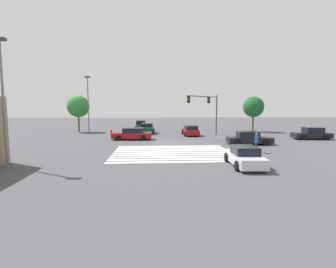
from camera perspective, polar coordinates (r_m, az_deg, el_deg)
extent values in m
plane|color=#47474C|center=(29.84, 0.00, -1.80)|extent=(130.44, 130.44, 0.00)
cube|color=silver|center=(19.41, 1.83, -6.08)|extent=(10.45, 0.60, 0.01)
cube|color=silver|center=(20.33, 1.59, -5.52)|extent=(10.45, 0.60, 0.01)
cube|color=silver|center=(21.26, 1.37, -5.01)|extent=(10.45, 0.60, 0.01)
cube|color=silver|center=(22.19, 1.17, -4.54)|extent=(10.45, 0.60, 0.01)
cube|color=silver|center=(23.12, 0.98, -4.11)|extent=(10.45, 0.60, 0.01)
cube|color=silver|center=(24.06, 0.81, -3.71)|extent=(10.45, 0.60, 0.01)
cube|color=silver|center=(24.99, 0.66, -3.34)|extent=(10.45, 0.60, 0.01)
cube|color=silver|center=(25.93, 0.51, -2.99)|extent=(10.45, 0.60, 0.01)
cube|color=silver|center=(26.86, 0.37, -2.68)|extent=(10.45, 0.60, 0.01)
cylinder|color=#47474C|center=(37.98, 10.51, 4.04)|extent=(0.18, 0.18, 5.61)
cylinder|color=#47474C|center=(35.06, 7.62, 8.10)|extent=(4.98, 4.98, 0.12)
cube|color=black|center=(36.20, 8.85, 7.27)|extent=(0.40, 0.40, 0.84)
sphere|color=red|center=(36.07, 8.71, 7.28)|extent=(0.16, 0.16, 0.16)
cube|color=black|center=(32.51, 4.50, 7.47)|extent=(0.40, 0.40, 0.84)
sphere|color=gold|center=(32.38, 4.33, 7.48)|extent=(0.16, 0.16, 0.16)
cube|color=#144728|center=(44.55, -5.97, 1.50)|extent=(1.96, 4.55, 0.75)
cube|color=black|center=(44.89, -5.99, 2.49)|extent=(1.65, 2.31, 0.74)
cylinder|color=black|center=(43.22, -4.79, 1.07)|extent=(0.26, 0.68, 0.67)
cylinder|color=black|center=(43.19, -7.07, 1.04)|extent=(0.26, 0.68, 0.67)
cylinder|color=black|center=(45.97, -4.92, 1.37)|extent=(0.26, 0.68, 0.67)
cylinder|color=black|center=(45.94, -7.07, 1.34)|extent=(0.26, 0.68, 0.67)
cube|color=black|center=(29.41, 17.31, -1.24)|extent=(4.79, 2.01, 0.60)
cube|color=black|center=(29.29, 16.99, -0.05)|extent=(2.23, 1.70, 0.62)
cylinder|color=black|center=(30.74, 19.39, -1.28)|extent=(0.69, 0.26, 0.68)
cylinder|color=black|center=(29.06, 20.57, -1.73)|extent=(0.69, 0.26, 0.68)
cylinder|color=black|center=(29.89, 14.12, -1.32)|extent=(0.69, 0.26, 0.68)
cylinder|color=black|center=(28.17, 15.02, -1.78)|extent=(0.69, 0.26, 0.68)
cube|color=maroon|center=(36.98, 4.90, 0.54)|extent=(1.88, 4.43, 0.69)
cube|color=black|center=(36.61, 4.98, 1.46)|extent=(1.67, 2.52, 0.55)
cylinder|color=black|center=(38.21, 3.19, 0.45)|extent=(0.23, 0.71, 0.70)
cylinder|color=black|center=(38.49, 5.95, 0.47)|extent=(0.23, 0.71, 0.70)
cylinder|color=black|center=(35.52, 3.74, 0.02)|extent=(0.23, 0.71, 0.70)
cylinder|color=black|center=(35.82, 6.71, 0.04)|extent=(0.23, 0.71, 0.70)
cube|color=black|center=(37.10, 28.74, -0.24)|extent=(4.62, 1.97, 0.61)
cube|color=black|center=(37.13, 29.02, 0.76)|extent=(2.21, 1.68, 0.69)
cylinder|color=black|center=(35.66, 27.46, -0.65)|extent=(0.69, 0.25, 0.68)
cylinder|color=black|center=(37.24, 26.16, -0.33)|extent=(0.69, 0.25, 0.68)
cylinder|color=black|center=(37.07, 31.30, -0.62)|extent=(0.69, 0.25, 0.68)
cylinder|color=black|center=(38.59, 29.90, -0.31)|extent=(0.69, 0.25, 0.68)
cube|color=#144728|center=(39.55, -4.60, 0.96)|extent=(2.08, 4.42, 0.80)
cube|color=black|center=(39.74, -4.58, 1.96)|extent=(1.78, 2.09, 0.55)
cylinder|color=black|center=(38.18, -3.32, 0.40)|extent=(0.25, 0.65, 0.64)
cylinder|color=black|center=(38.32, -6.17, 0.39)|extent=(0.25, 0.65, 0.64)
cylinder|color=black|center=(40.85, -3.13, 0.77)|extent=(0.25, 0.65, 0.64)
cylinder|color=black|center=(40.98, -5.79, 0.77)|extent=(0.25, 0.65, 0.64)
cube|color=silver|center=(18.77, 16.27, -5.17)|extent=(1.89, 4.53, 0.66)
cube|color=black|center=(18.61, 16.37, -3.40)|extent=(1.63, 2.03, 0.53)
cylinder|color=black|center=(19.88, 12.61, -4.99)|extent=(0.24, 0.66, 0.65)
cylinder|color=black|center=(20.37, 17.47, -4.86)|extent=(0.24, 0.66, 0.65)
cylinder|color=black|center=(17.25, 14.81, -6.74)|extent=(0.24, 0.66, 0.65)
cylinder|color=black|center=(17.82, 20.33, -6.51)|extent=(0.24, 0.66, 0.65)
cube|color=maroon|center=(32.44, -7.87, -0.30)|extent=(4.83, 2.06, 0.69)
cube|color=black|center=(32.36, -7.63, 0.82)|extent=(2.46, 1.80, 0.57)
cylinder|color=black|center=(31.70, -10.72, -0.86)|extent=(0.65, 0.24, 0.65)
cylinder|color=black|center=(33.62, -10.19, -0.46)|extent=(0.65, 0.24, 0.65)
cylinder|color=black|center=(31.36, -5.38, -0.85)|extent=(0.65, 0.24, 0.65)
cylinder|color=black|center=(33.30, -5.15, -0.45)|extent=(0.65, 0.24, 0.65)
cylinder|color=#232842|center=(24.48, 18.59, -2.85)|extent=(0.14, 0.14, 0.86)
cylinder|color=#232842|center=(24.63, 18.73, -2.80)|extent=(0.14, 0.14, 0.86)
cube|color=#284C93|center=(24.45, 18.72, -1.04)|extent=(0.41, 0.41, 0.68)
sphere|color=#8C6647|center=(24.40, 18.76, 0.02)|extent=(0.23, 0.23, 0.23)
cylinder|color=slate|center=(42.24, -16.97, 5.97)|extent=(0.16, 0.16, 8.41)
cube|color=#333338|center=(42.47, -17.15, 11.78)|extent=(0.80, 0.36, 0.20)
cylinder|color=slate|center=(20.64, -32.19, 5.33)|extent=(0.16, 0.16, 8.32)
cylinder|color=brown|center=(44.36, 18.00, 2.16)|extent=(0.26, 0.26, 2.58)
sphere|color=#1E5B28|center=(44.27, 18.11, 5.65)|extent=(3.32, 3.32, 3.32)
cylinder|color=brown|center=(43.95, -18.83, 2.11)|extent=(0.26, 0.26, 2.59)
sphere|color=#337F38|center=(43.86, -18.95, 5.72)|extent=(3.46, 3.46, 3.46)
cylinder|color=red|center=(37.43, -12.24, 0.20)|extent=(0.22, 0.22, 0.70)
sphere|color=red|center=(37.39, -12.25, 0.83)|extent=(0.20, 0.20, 0.20)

